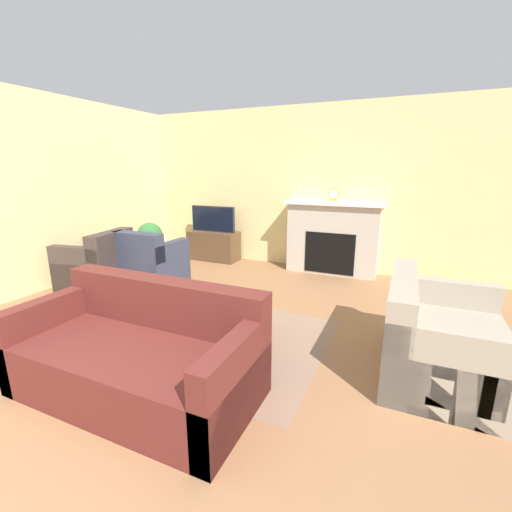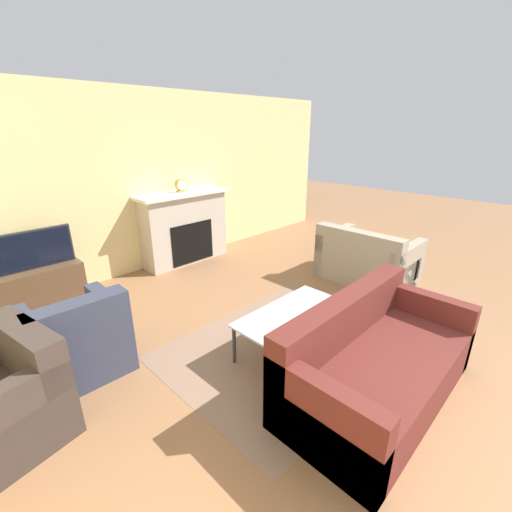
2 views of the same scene
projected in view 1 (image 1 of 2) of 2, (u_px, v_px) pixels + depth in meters
name	position (u px, v px, depth m)	size (l,w,h in m)	color
ground_plane	(7.00, 496.00, 1.82)	(20.00, 20.00, 0.00)	#936642
wall_back	(297.00, 189.00, 5.89)	(8.69, 0.06, 2.70)	beige
wall_left	(47.00, 193.00, 4.81)	(0.06, 7.95, 2.70)	beige
area_rug	(207.00, 336.00, 3.55)	(2.40, 1.82, 0.00)	#896B56
fireplace	(333.00, 236.00, 5.59)	(1.56, 0.46, 1.18)	#BCB2A3
tv_stand	(214.00, 246.00, 6.47)	(0.94, 0.42, 0.54)	brown
tv	(213.00, 219.00, 6.34)	(0.88, 0.06, 0.47)	#232328
couch_sectional	(140.00, 356.00, 2.63)	(1.87, 0.91, 0.82)	#5B231E
couch_loveseat	(439.00, 342.00, 2.85)	(0.93, 1.29, 0.82)	#9E937F
armchair_by_window	(98.00, 266.00, 5.03)	(0.94, 0.97, 0.82)	#3D332D
armchair_accent	(151.00, 264.00, 5.10)	(0.81, 0.78, 0.82)	#33384C
coffee_table	(201.00, 305.00, 3.38)	(1.20, 0.62, 0.42)	#333338
potted_plant	(150.00, 238.00, 6.26)	(0.46, 0.46, 0.73)	beige
mantel_clock	(334.00, 194.00, 5.43)	(0.17, 0.07, 0.20)	#B79338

